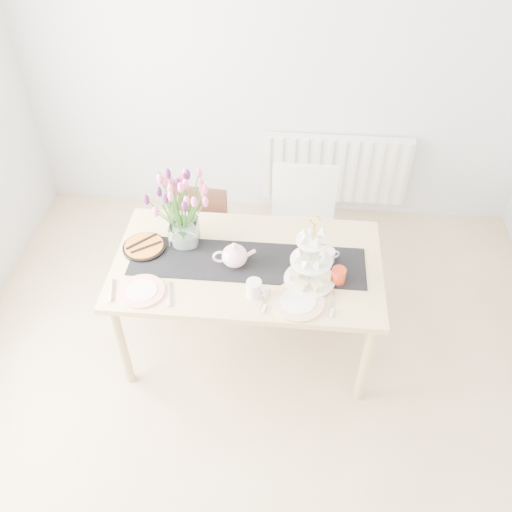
# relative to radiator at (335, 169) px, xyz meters

# --- Properties ---
(room_shell) EXTENTS (4.50, 4.50, 4.50)m
(room_shell) POSITION_rel_radiator_xyz_m (-0.50, -2.19, 0.85)
(room_shell) COLOR tan
(room_shell) RESTS_ON ground
(radiator) EXTENTS (1.20, 0.08, 0.60)m
(radiator) POSITION_rel_radiator_xyz_m (0.00, 0.00, 0.00)
(radiator) COLOR white
(radiator) RESTS_ON room_shell
(dining_table) EXTENTS (1.60, 0.90, 0.75)m
(dining_table) POSITION_rel_radiator_xyz_m (-0.58, -1.48, 0.22)
(dining_table) COLOR tan
(dining_table) RESTS_ON ground
(chair_brown) EXTENTS (0.43, 0.43, 0.77)m
(chair_brown) POSITION_rel_radiator_xyz_m (-0.99, -0.91, -0.01)
(chair_brown) COLOR #3A1B15
(chair_brown) RESTS_ON ground
(chair_white) EXTENTS (0.45, 0.45, 0.92)m
(chair_white) POSITION_rel_radiator_xyz_m (-0.25, -0.79, 0.08)
(chair_white) COLOR silver
(chair_white) RESTS_ON ground
(table_runner) EXTENTS (1.40, 0.35, 0.01)m
(table_runner) POSITION_rel_radiator_xyz_m (-0.58, -1.48, 0.30)
(table_runner) COLOR black
(table_runner) RESTS_ON dining_table
(tulip_vase) EXTENTS (0.59, 0.59, 0.50)m
(tulip_vase) POSITION_rel_radiator_xyz_m (-0.97, -1.35, 0.62)
(tulip_vase) COLOR silver
(tulip_vase) RESTS_ON dining_table
(cake_stand) EXTENTS (0.29, 0.29, 0.43)m
(cake_stand) POSITION_rel_radiator_xyz_m (-0.21, -1.61, 0.42)
(cake_stand) COLOR gold
(cake_stand) RESTS_ON dining_table
(teapot) EXTENTS (0.27, 0.24, 0.16)m
(teapot) POSITION_rel_radiator_xyz_m (-0.65, -1.51, 0.38)
(teapot) COLOR white
(teapot) RESTS_ON dining_table
(cream_jug) EXTENTS (0.11, 0.11, 0.09)m
(cream_jug) POSITION_rel_radiator_xyz_m (-0.10, -1.44, 0.34)
(cream_jug) COLOR white
(cream_jug) RESTS_ON dining_table
(tart_tin) EXTENTS (0.26, 0.26, 0.03)m
(tart_tin) POSITION_rel_radiator_xyz_m (-1.22, -1.42, 0.32)
(tart_tin) COLOR black
(tart_tin) RESTS_ON dining_table
(mug_white) EXTENTS (0.12, 0.12, 0.10)m
(mug_white) POSITION_rel_radiator_xyz_m (-0.51, -1.74, 0.35)
(mug_white) COLOR silver
(mug_white) RESTS_ON dining_table
(mug_orange) EXTENTS (0.11, 0.11, 0.10)m
(mug_orange) POSITION_rel_radiator_xyz_m (-0.04, -1.60, 0.35)
(mug_orange) COLOR red
(mug_orange) RESTS_ON dining_table
(plate_left) EXTENTS (0.31, 0.31, 0.01)m
(plate_left) POSITION_rel_radiator_xyz_m (-1.14, -1.78, 0.31)
(plate_left) COLOR white
(plate_left) RESTS_ON dining_table
(plate_right) EXTENTS (0.34, 0.34, 0.02)m
(plate_right) POSITION_rel_radiator_xyz_m (-0.27, -1.78, 0.31)
(plate_right) COLOR white
(plate_right) RESTS_ON dining_table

